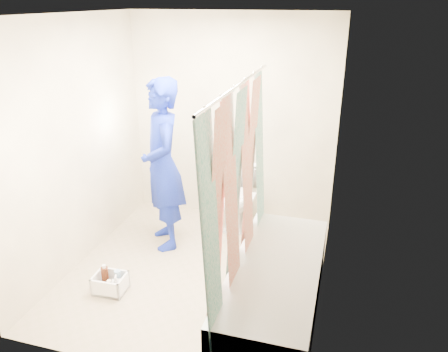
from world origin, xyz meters
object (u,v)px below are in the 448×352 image
(bathtub, at_px, (275,289))
(cleaning_caddy, at_px, (111,284))
(plumber, at_px, (163,166))
(toilet, at_px, (238,196))

(bathtub, xyz_separation_m, cleaning_caddy, (-1.50, -0.10, -0.19))
(bathtub, height_order, plumber, plumber)
(toilet, xyz_separation_m, plumber, (-0.65, -0.64, 0.55))
(bathtub, xyz_separation_m, plumber, (-1.35, 0.86, 0.64))
(toilet, bearing_deg, bathtub, -65.02)
(plumber, xyz_separation_m, cleaning_caddy, (-0.14, -0.96, -0.83))
(bathtub, distance_m, cleaning_caddy, 1.51)
(plumber, relative_size, cleaning_caddy, 6.13)
(cleaning_caddy, bearing_deg, plumber, 79.24)
(plumber, bearing_deg, bathtub, 23.57)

